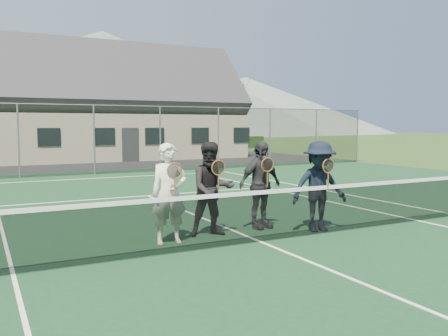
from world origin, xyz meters
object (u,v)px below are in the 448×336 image
Objects in this scene: tennis_net at (261,214)px; player_c at (260,185)px; player_b at (212,189)px; player_d at (319,186)px; clubhouse at (119,97)px; player_a at (169,193)px.

player_c reaches higher than tennis_net.
player_d is at bearing -17.03° from player_b.
clubhouse reaches higher than player_a.
clubhouse is 8.67× the size of player_a.
clubhouse reaches higher than player_b.
player_b is (-0.55, 0.88, 0.38)m from tennis_net.
tennis_net is 6.49× the size of player_a.
player_b is 1.00× the size of player_d.
player_c and player_d have the same top height.
player_a and player_d have the same top height.
player_d is at bearing -8.54° from player_a.
clubhouse is at bearing 81.62° from player_c.
tennis_net is at bearing -99.46° from clubhouse.
tennis_net is 6.49× the size of player_d.
player_b is 2.16m from player_d.
player_d is (3.00, -0.45, -0.00)m from player_a.
player_a is 3.04m from player_d.
tennis_net is 24.57m from clubhouse.
clubhouse is 23.76m from player_b.
tennis_net is 1.24m from player_c.
clubhouse reaches higher than player_d.
player_b is (-4.55, -23.12, -3.07)m from clubhouse.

